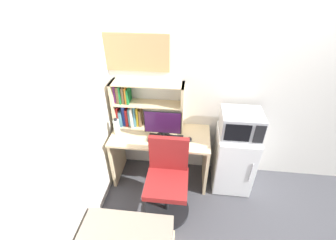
{
  "coord_description": "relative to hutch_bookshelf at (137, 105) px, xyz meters",
  "views": [
    {
      "loc": [
        -0.58,
        -2.53,
        2.5
      ],
      "look_at": [
        -0.83,
        -0.31,
        1.0
      ],
      "focal_mm": 24.31,
      "sensor_mm": 36.0,
      "label": 1
    }
  ],
  "objects": [
    {
      "name": "monitor",
      "position": [
        0.36,
        -0.25,
        -0.1
      ],
      "size": [
        0.45,
        0.22,
        0.38
      ],
      "color": "black",
      "rests_on": "desk"
    },
    {
      "name": "wall_back",
      "position": [
        1.65,
        0.12,
        0.25
      ],
      "size": [
        6.4,
        0.04,
        2.6
      ],
      "primitive_type": "cube",
      "color": "silver",
      "rests_on": "ground_plane"
    },
    {
      "name": "mini_fridge",
      "position": [
        1.27,
        -0.18,
        -0.63
      ],
      "size": [
        0.48,
        0.51,
        0.85
      ],
      "color": "white",
      "rests_on": "ground_plane"
    },
    {
      "name": "wall_corkboard",
      "position": [
        0.01,
        0.09,
        0.64
      ],
      "size": [
        0.79,
        0.02,
        0.43
      ],
      "primitive_type": "cube",
      "color": "tan"
    },
    {
      "name": "desk",
      "position": [
        0.32,
        -0.18,
        -0.53
      ],
      "size": [
        1.24,
        0.57,
        0.75
      ],
      "color": "beige",
      "rests_on": "ground_plane"
    },
    {
      "name": "water_bottle",
      "position": [
        -0.22,
        -0.21,
        -0.2
      ],
      "size": [
        0.08,
        0.08,
        0.22
      ],
      "color": "silver",
      "rests_on": "desk"
    },
    {
      "name": "desk_chair",
      "position": [
        0.46,
        -0.66,
        -0.63
      ],
      "size": [
        0.54,
        0.54,
        0.97
      ],
      "color": "black",
      "rests_on": "ground_plane"
    },
    {
      "name": "microwave",
      "position": [
        1.27,
        -0.18,
        -0.06
      ],
      "size": [
        0.46,
        0.39,
        0.29
      ],
      "color": "#ADADB2",
      "rests_on": "mini_fridge"
    },
    {
      "name": "keyboard",
      "position": [
        0.4,
        -0.26,
        -0.29
      ],
      "size": [
        0.42,
        0.15,
        0.02
      ],
      "primitive_type": "cube",
      "color": "black",
      "rests_on": "desk"
    },
    {
      "name": "wall_left",
      "position": [
        -0.37,
        -1.5,
        0.25
      ],
      "size": [
        0.04,
        4.4,
        2.6
      ],
      "primitive_type": "cube",
      "color": "silver",
      "rests_on": "ground_plane"
    },
    {
      "name": "hutch_bookshelf",
      "position": [
        0.0,
        0.0,
        0.0
      ],
      "size": [
        0.89,
        0.22,
        0.62
      ],
      "color": "beige",
      "rests_on": "desk"
    },
    {
      "name": "computer_mouse",
      "position": [
        0.69,
        -0.26,
        -0.29
      ],
      "size": [
        0.06,
        0.09,
        0.03
      ],
      "primitive_type": "ellipsoid",
      "color": "black",
      "rests_on": "desk"
    }
  ]
}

